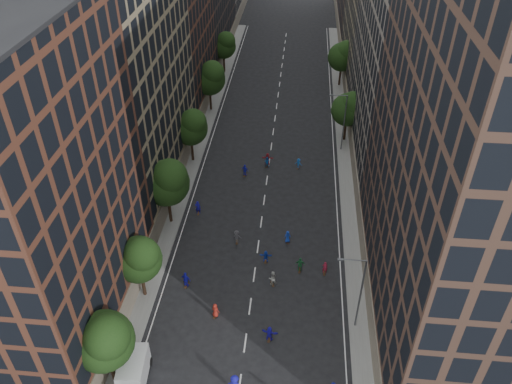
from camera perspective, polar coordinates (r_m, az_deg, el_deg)
ground at (r=72.69m, az=1.49°, el=3.18°), size 240.00×240.00×0.00m
sidewalk_left at (r=80.46m, az=-6.72°, el=6.60°), size 4.00×105.00×0.15m
sidewalk_right at (r=79.32m, az=10.61°, el=5.71°), size 4.00×105.00×0.15m
bldg_left_a at (r=46.31m, az=-25.26°, el=-0.28°), size 14.00×22.00×30.00m
bldg_left_b at (r=64.26m, az=-16.32°, el=14.15°), size 14.00×26.00×34.00m
bldg_left_c at (r=85.75m, az=-10.87°, el=18.39°), size 14.00×20.00×28.00m
bldg_right_a at (r=44.49m, az=24.54°, el=3.12°), size 14.00×30.00×36.00m
bldg_right_b at (r=70.29m, az=18.20°, el=15.30°), size 14.00×28.00×33.00m
tree_left_0 at (r=44.56m, az=-16.92°, el=-15.87°), size 5.20×5.20×8.83m
tree_left_1 at (r=50.98m, az=-13.20°, el=-7.35°), size 4.80×4.80×8.21m
tree_left_2 at (r=59.21m, az=-10.11°, el=1.23°), size 5.60×5.60×9.45m
tree_left_3 at (r=70.96m, az=-7.43°, el=7.46°), size 5.00×5.00×8.58m
tree_left_4 at (r=84.84m, az=-5.26°, el=12.93°), size 5.40×5.40×9.08m
tree_left_5 at (r=99.62m, az=-3.66°, el=16.45°), size 4.80×4.80×8.33m
tree_right_a at (r=76.90m, az=10.60°, el=9.41°), size 5.00×5.00×8.39m
tree_right_b at (r=94.97m, az=9.95°, el=15.13°), size 5.20×5.20×8.83m
streetlamp_near at (r=48.22m, az=11.66°, el=-10.94°), size 2.64×0.22×9.06m
streetlamp_far at (r=74.50m, az=9.90°, el=8.15°), size 2.64×0.22×9.06m
cargo_van at (r=47.60m, az=-13.93°, el=-19.60°), size 2.80×5.25×2.70m
skater_3 at (r=46.44m, az=-2.44°, el=-21.07°), size 1.30×0.79×1.95m
skater_4 at (r=54.42m, az=-8.01°, el=-9.91°), size 1.23×0.82×1.93m
skater_5 at (r=49.57m, az=1.55°, el=-15.90°), size 1.64×0.77×1.70m
skater_6 at (r=51.50m, az=-4.67°, el=-13.36°), size 0.94×0.78×1.65m
skater_7 at (r=55.86m, az=7.87°, el=-8.58°), size 0.61×0.42×1.62m
skater_8 at (r=54.17m, az=1.90°, el=-9.85°), size 1.03×0.91×1.79m
skater_9 at (r=58.98m, az=-2.21°, el=-5.15°), size 1.11×0.64×1.71m
skater_10 at (r=55.71m, az=5.07°, el=-8.30°), size 1.13×0.56×1.86m
skater_11 at (r=56.68m, az=1.12°, el=-7.40°), size 1.40×0.46×1.51m
skater_12 at (r=59.14m, az=3.63°, el=-5.16°), size 0.86×0.65×1.57m
skater_13 at (r=63.39m, az=-6.65°, el=-1.79°), size 0.71×0.48×1.92m
skater_14 at (r=71.81m, az=1.26°, el=3.45°), size 0.83×0.70×1.53m
skater_15 at (r=71.72m, az=4.87°, el=3.25°), size 1.11×0.85×1.51m
skater_16 at (r=69.78m, az=-1.27°, el=2.46°), size 1.13×0.79×1.77m
skater_17 at (r=72.18m, az=1.33°, el=3.77°), size 1.69×0.60×1.80m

